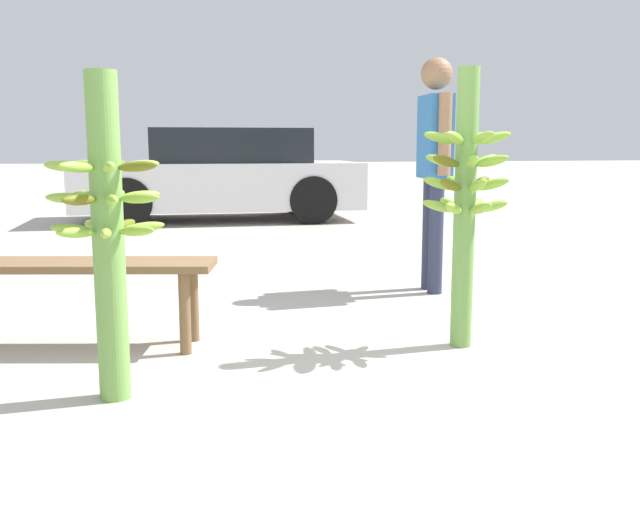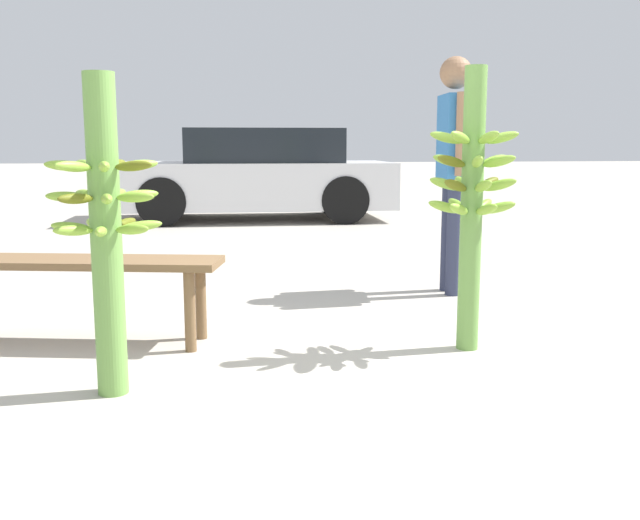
{
  "view_description": "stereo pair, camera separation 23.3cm",
  "coord_description": "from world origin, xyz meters",
  "px_view_note": "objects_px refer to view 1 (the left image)",
  "views": [
    {
      "loc": [
        -0.75,
        -3.0,
        1.09
      ],
      "look_at": [
        -0.01,
        0.29,
        0.54
      ],
      "focal_mm": 40.0,
      "sensor_mm": 36.0,
      "label": 1
    },
    {
      "loc": [
        -0.52,
        -3.05,
        1.09
      ],
      "look_at": [
        -0.01,
        0.29,
        0.54
      ],
      "focal_mm": 40.0,
      "sensor_mm": 36.0,
      "label": 2
    }
  ],
  "objects_px": {
    "banana_stalk_left": "(108,230)",
    "vendor_person": "(435,152)",
    "market_bench": "(74,275)",
    "parked_car": "(221,175)",
    "banana_stalk_center": "(465,197)"
  },
  "relations": [
    {
      "from": "banana_stalk_left",
      "to": "parked_car",
      "type": "relative_size",
      "value": 0.34
    },
    {
      "from": "parked_car",
      "to": "banana_stalk_left",
      "type": "bearing_deg",
      "value": 173.2
    },
    {
      "from": "banana_stalk_center",
      "to": "parked_car",
      "type": "relative_size",
      "value": 0.37
    },
    {
      "from": "market_bench",
      "to": "vendor_person",
      "type": "bearing_deg",
      "value": 34.6
    },
    {
      "from": "vendor_person",
      "to": "market_bench",
      "type": "height_order",
      "value": "vendor_person"
    },
    {
      "from": "banana_stalk_left",
      "to": "parked_car",
      "type": "distance_m",
      "value": 7.42
    },
    {
      "from": "banana_stalk_center",
      "to": "vendor_person",
      "type": "height_order",
      "value": "vendor_person"
    },
    {
      "from": "banana_stalk_left",
      "to": "market_bench",
      "type": "height_order",
      "value": "banana_stalk_left"
    },
    {
      "from": "vendor_person",
      "to": "parked_car",
      "type": "height_order",
      "value": "vendor_person"
    },
    {
      "from": "vendor_person",
      "to": "market_bench",
      "type": "bearing_deg",
      "value": -62.21
    },
    {
      "from": "banana_stalk_left",
      "to": "vendor_person",
      "type": "distance_m",
      "value": 2.87
    },
    {
      "from": "market_bench",
      "to": "banana_stalk_left",
      "type": "bearing_deg",
      "value": -61.63
    },
    {
      "from": "banana_stalk_center",
      "to": "parked_car",
      "type": "height_order",
      "value": "banana_stalk_center"
    },
    {
      "from": "banana_stalk_left",
      "to": "vendor_person",
      "type": "bearing_deg",
      "value": 40.26
    },
    {
      "from": "banana_stalk_left",
      "to": "parked_car",
      "type": "xyz_separation_m",
      "value": [
        1.1,
        7.34,
        -0.09
      ]
    }
  ]
}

